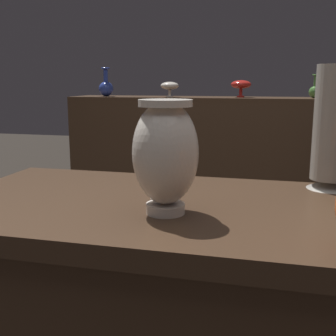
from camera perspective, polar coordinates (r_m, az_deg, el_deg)
name	(u,v)px	position (r m, az deg, el deg)	size (l,w,h in m)	color
back_display_shelf	(238,163)	(3.30, 9.34, 0.66)	(2.60, 0.40, 0.99)	#422D1E
vase_centerpiece	(165,153)	(0.99, -0.35, 2.01)	(0.15, 0.15, 0.27)	silver
vase_tall_behind	(333,129)	(1.31, 21.17, 4.83)	(0.13, 0.13, 0.35)	gray
shelf_vase_far_left	(106,87)	(3.44, -8.26, 10.60)	(0.11, 0.11, 0.22)	#2D429E
shelf_vase_center	(241,85)	(3.26, 9.70, 10.86)	(0.15, 0.15, 0.13)	red
shelf_vase_left	(170,86)	(3.25, 0.22, 10.87)	(0.14, 0.14, 0.11)	silver
shelf_vase_right	(315,91)	(3.23, 18.99, 9.73)	(0.08, 0.08, 0.17)	#477A38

